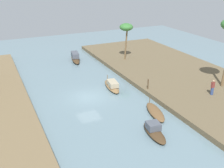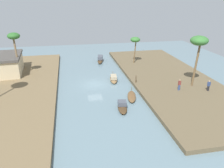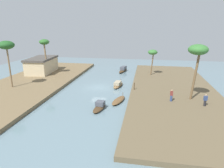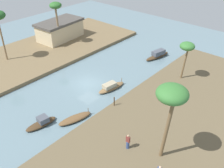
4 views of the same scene
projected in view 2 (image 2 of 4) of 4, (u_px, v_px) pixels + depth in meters
The scene contains 14 objects.
river_water at pixel (95, 84), 38.53m from camera, with size 66.47×66.47×0.00m, color slate.
riverbank_left at pixel (168, 78), 40.79m from camera, with size 39.92×14.13×0.54m, color brown.
riverbank_right at pixel (12, 89), 36.07m from camera, with size 39.92×14.13×0.54m, color brown.
sampan_with_red_awning at pixel (132, 96), 33.34m from camera, with size 4.27×2.18×0.97m.
sampan_midstream at pixel (114, 78), 40.03m from camera, with size 4.48×1.83×1.03m.
sampan_upstream_small at pixel (100, 59), 51.41m from camera, with size 5.28×2.09×1.27m.
sampan_with_tall_canopy at pixel (122, 106), 30.12m from camera, with size 3.78×1.68×1.05m.
person_on_near_bank at pixel (209, 86), 34.30m from camera, with size 0.38×0.51×1.65m.
person_by_mooring at pixel (179, 85), 34.54m from camera, with size 0.33×0.39×1.73m.
mooring_post at pixel (136, 79), 37.59m from camera, with size 0.14×0.14×1.21m, color #4C3823.
palm_tree_left_near at pixel (199, 42), 34.06m from camera, with size 2.69×2.69×7.99m.
palm_tree_left_far at pixel (135, 40), 46.95m from camera, with size 2.02×2.02×5.53m.
palm_tree_right_short at pixel (14, 39), 38.59m from camera, with size 2.09×2.09×7.71m.
riverside_building at pixel (8, 64), 41.82m from camera, with size 9.13×5.57×3.44m.
Camera 2 is at (-35.69, 3.96, 14.26)m, focal length 36.30 mm.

